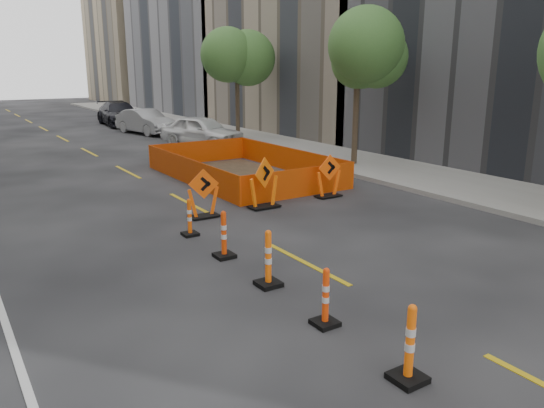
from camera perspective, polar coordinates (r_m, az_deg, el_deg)
ground_plane at (r=8.91m, az=19.33°, el=-13.73°), size 140.00×140.00×0.00m
sidewalk_right at (r=23.03m, az=9.91°, el=4.32°), size 4.00×90.00×0.15m
bld_right_c at (r=36.95m, az=7.09°, el=19.00°), size 12.00×16.00×14.00m
bld_right_e at (r=67.55m, az=-13.01°, el=17.56°), size 12.00×14.00×16.00m
tree_r_b at (r=22.28m, az=9.24°, el=15.51°), size 2.80×2.80×5.95m
tree_r_c at (r=30.49m, az=-3.81°, el=15.37°), size 2.80×2.80×5.95m
channelizer_2 at (r=7.46m, az=14.62°, el=-14.30°), size 0.44×0.44×1.12m
channelizer_3 at (r=8.72m, az=5.79°, el=-9.90°), size 0.39×0.39×1.00m
channelizer_4 at (r=10.13m, az=-0.40°, el=-5.86°), size 0.44×0.44×1.13m
channelizer_5 at (r=11.67m, az=-5.20°, el=-3.27°), size 0.42×0.42×1.07m
channelizer_6 at (r=13.30m, az=-8.86°, el=-1.41°), size 0.37×0.37×0.95m
chevron_sign_left at (r=14.78m, az=-7.39°, el=1.13°), size 1.06×0.85×1.39m
chevron_sign_center at (r=15.64m, az=-0.88°, el=2.29°), size 1.18×0.96×1.54m
chevron_sign_right at (r=17.08m, az=6.12°, el=3.02°), size 0.96×0.61×1.40m
safety_fence at (r=20.17m, az=-3.27°, el=4.21°), size 4.49×7.60×0.95m
parked_car_near at (r=28.30m, az=-7.52°, el=7.79°), size 3.61×5.09×1.61m
parked_car_mid at (r=34.31m, az=-13.45°, el=8.63°), size 2.61×4.87×1.52m
parked_car_far at (r=39.78m, az=-16.10°, el=9.31°), size 2.63×5.77×1.64m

